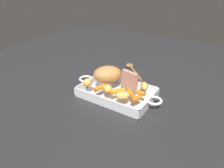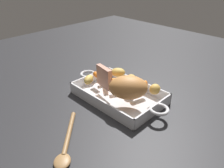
{
  "view_description": "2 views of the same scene",
  "coord_description": "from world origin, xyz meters",
  "px_view_note": "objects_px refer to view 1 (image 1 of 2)",
  "views": [
    {
      "loc": [
        -0.44,
        0.74,
        0.53
      ],
      "look_at": [
        0.01,
        0.03,
        0.07
      ],
      "focal_mm": 33.53,
      "sensor_mm": 36.0,
      "label": 1
    },
    {
      "loc": [
        0.5,
        -0.54,
        0.48
      ],
      "look_at": [
        -0.01,
        -0.03,
        0.07
      ],
      "focal_mm": 35.03,
      "sensor_mm": 36.0,
      "label": 2
    }
  ],
  "objects_px": {
    "baby_carrot_center_right": "(131,94)",
    "potato_golden_large": "(144,86)",
    "potato_halved": "(123,95)",
    "pork_roast": "(108,74)",
    "baby_carrot_long": "(137,98)",
    "roast_slice_thin": "(130,80)",
    "baby_carrot_northwest": "(118,91)",
    "baby_carrot_northeast": "(100,88)",
    "serving_spoon": "(133,69)",
    "baby_carrot_southwest": "(140,93)",
    "roasting_dish": "(117,93)",
    "potato_golden_small": "(108,89)",
    "potato_corner": "(88,83)"
  },
  "relations": [
    {
      "from": "pork_roast",
      "to": "potato_golden_large",
      "type": "distance_m",
      "value": 0.19
    },
    {
      "from": "baby_carrot_southwest",
      "to": "roasting_dish",
      "type": "bearing_deg",
      "value": -1.95
    },
    {
      "from": "potato_golden_large",
      "to": "potato_halved",
      "type": "height_order",
      "value": "potato_halved"
    },
    {
      "from": "potato_golden_large",
      "to": "pork_roast",
      "type": "bearing_deg",
      "value": 9.95
    },
    {
      "from": "potato_golden_large",
      "to": "baby_carrot_center_right",
      "type": "bearing_deg",
      "value": 76.58
    },
    {
      "from": "pork_roast",
      "to": "baby_carrot_long",
      "type": "relative_size",
      "value": 3.08
    },
    {
      "from": "baby_carrot_northwest",
      "to": "potato_halved",
      "type": "distance_m",
      "value": 0.05
    },
    {
      "from": "pork_roast",
      "to": "potato_halved",
      "type": "distance_m",
      "value": 0.17
    },
    {
      "from": "baby_carrot_southwest",
      "to": "potato_golden_large",
      "type": "xyz_separation_m",
      "value": [
        0.01,
        -0.06,
        0.01
      ]
    },
    {
      "from": "potato_golden_small",
      "to": "potato_golden_large",
      "type": "bearing_deg",
      "value": -136.7
    },
    {
      "from": "roasting_dish",
      "to": "baby_carrot_long",
      "type": "height_order",
      "value": "baby_carrot_long"
    },
    {
      "from": "pork_roast",
      "to": "potato_golden_small",
      "type": "xyz_separation_m",
      "value": [
        -0.06,
        0.09,
        -0.02
      ]
    },
    {
      "from": "baby_carrot_center_right",
      "to": "potato_corner",
      "type": "xyz_separation_m",
      "value": [
        0.22,
        0.03,
        0.01
      ]
    },
    {
      "from": "roast_slice_thin",
      "to": "baby_carrot_northeast",
      "type": "bearing_deg",
      "value": 41.38
    },
    {
      "from": "pork_roast",
      "to": "potato_corner",
      "type": "relative_size",
      "value": 3.17
    },
    {
      "from": "pork_roast",
      "to": "baby_carrot_center_right",
      "type": "xyz_separation_m",
      "value": [
        -0.16,
        0.06,
        -0.03
      ]
    },
    {
      "from": "baby_carrot_southwest",
      "to": "baby_carrot_long",
      "type": "xyz_separation_m",
      "value": [
        -0.0,
        0.05,
        -0.0
      ]
    },
    {
      "from": "baby_carrot_southwest",
      "to": "baby_carrot_center_right",
      "type": "relative_size",
      "value": 0.62
    },
    {
      "from": "baby_carrot_center_right",
      "to": "potato_golden_large",
      "type": "xyz_separation_m",
      "value": [
        -0.02,
        -0.09,
        0.01
      ]
    },
    {
      "from": "baby_carrot_southwest",
      "to": "potato_golden_large",
      "type": "bearing_deg",
      "value": -80.41
    },
    {
      "from": "potato_golden_small",
      "to": "baby_carrot_northwest",
      "type": "bearing_deg",
      "value": -153.66
    },
    {
      "from": "pork_roast",
      "to": "roast_slice_thin",
      "type": "bearing_deg",
      "value": -177.18
    },
    {
      "from": "potato_golden_small",
      "to": "serving_spoon",
      "type": "xyz_separation_m",
      "value": [
        0.06,
        -0.36,
        -0.06
      ]
    },
    {
      "from": "baby_carrot_long",
      "to": "potato_golden_large",
      "type": "xyz_separation_m",
      "value": [
        0.01,
        -0.11,
        0.01
      ]
    },
    {
      "from": "baby_carrot_northwest",
      "to": "baby_carrot_center_right",
      "type": "xyz_separation_m",
      "value": [
        -0.06,
        -0.01,
        -0.0
      ]
    },
    {
      "from": "pork_roast",
      "to": "baby_carrot_northwest",
      "type": "height_order",
      "value": "pork_roast"
    },
    {
      "from": "baby_carrot_southwest",
      "to": "baby_carrot_northwest",
      "type": "distance_m",
      "value": 0.1
    },
    {
      "from": "roasting_dish",
      "to": "baby_carrot_long",
      "type": "relative_size",
      "value": 9.89
    },
    {
      "from": "potato_golden_small",
      "to": "potato_halved",
      "type": "distance_m",
      "value": 0.08
    },
    {
      "from": "roast_slice_thin",
      "to": "baby_carrot_southwest",
      "type": "distance_m",
      "value": 0.09
    },
    {
      "from": "roast_slice_thin",
      "to": "baby_carrot_northwest",
      "type": "height_order",
      "value": "roast_slice_thin"
    },
    {
      "from": "roast_slice_thin",
      "to": "baby_carrot_southwest",
      "type": "height_order",
      "value": "roast_slice_thin"
    },
    {
      "from": "roast_slice_thin",
      "to": "baby_carrot_long",
      "type": "distance_m",
      "value": 0.12
    },
    {
      "from": "potato_golden_small",
      "to": "potato_corner",
      "type": "relative_size",
      "value": 1.05
    },
    {
      "from": "pork_roast",
      "to": "baby_carrot_northeast",
      "type": "height_order",
      "value": "pork_roast"
    },
    {
      "from": "baby_carrot_northeast",
      "to": "baby_carrot_center_right",
      "type": "height_order",
      "value": "baby_carrot_northeast"
    },
    {
      "from": "roast_slice_thin",
      "to": "baby_carrot_long",
      "type": "bearing_deg",
      "value": 134.18
    },
    {
      "from": "baby_carrot_long",
      "to": "baby_carrot_center_right",
      "type": "distance_m",
      "value": 0.04
    },
    {
      "from": "potato_corner",
      "to": "baby_carrot_northeast",
      "type": "bearing_deg",
      "value": -178.67
    },
    {
      "from": "baby_carrot_northeast",
      "to": "potato_golden_small",
      "type": "height_order",
      "value": "potato_golden_small"
    },
    {
      "from": "baby_carrot_southwest",
      "to": "potato_golden_small",
      "type": "height_order",
      "value": "potato_golden_small"
    },
    {
      "from": "pork_roast",
      "to": "potato_halved",
      "type": "height_order",
      "value": "pork_roast"
    },
    {
      "from": "baby_carrot_center_right",
      "to": "roast_slice_thin",
      "type": "bearing_deg",
      "value": -54.42
    },
    {
      "from": "roast_slice_thin",
      "to": "serving_spoon",
      "type": "distance_m",
      "value": 0.31
    },
    {
      "from": "potato_golden_small",
      "to": "baby_carrot_center_right",
      "type": "bearing_deg",
      "value": -163.45
    },
    {
      "from": "baby_carrot_northeast",
      "to": "potato_golden_small",
      "type": "bearing_deg",
      "value": -178.61
    },
    {
      "from": "potato_golden_large",
      "to": "baby_carrot_northeast",
      "type": "bearing_deg",
      "value": 35.07
    },
    {
      "from": "baby_carrot_southwest",
      "to": "baby_carrot_center_right",
      "type": "bearing_deg",
      "value": 40.03
    },
    {
      "from": "baby_carrot_center_right",
      "to": "potato_halved",
      "type": "bearing_deg",
      "value": 63.62
    },
    {
      "from": "baby_carrot_center_right",
      "to": "potato_halved",
      "type": "distance_m",
      "value": 0.05
    }
  ]
}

